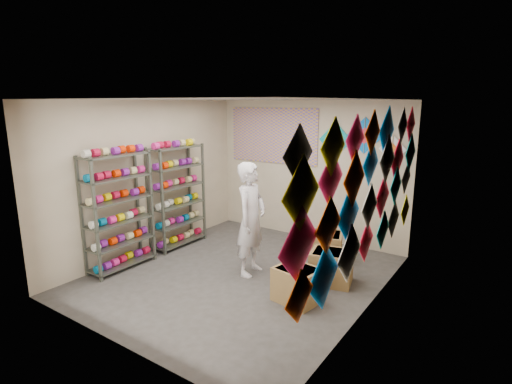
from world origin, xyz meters
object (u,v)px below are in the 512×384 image
Objects in this scene: shelf_rack_front at (118,212)px; shopkeeper at (251,219)px; carton_b at (331,267)px; carton_c at (326,247)px; carton_a at (297,285)px; shelf_rack_back at (177,196)px.

shelf_rack_front reaches higher than shopkeeper.
carton_b reaches higher than carton_c.
shopkeeper is 1.52m from carton_c.
carton_b is 1.09× the size of carton_c.
carton_c is at bearing 105.09° from carton_b.
carton_a is at bearing -99.98° from carton_c.
shelf_rack_front is 3.44× the size of carton_c.
shopkeeper reaches higher than carton_b.
carton_a is (2.92, 0.62, -0.71)m from shelf_rack_front.
carton_b is at bearing -78.74° from shopkeeper.
shopkeeper is (1.87, 1.03, -0.06)m from shelf_rack_front.
carton_c reaches higher than carton_a.
shelf_rack_front is 3.49m from carton_c.
carton_b is (3.07, 0.11, -0.70)m from shelf_rack_back.
shopkeeper is 1.41m from carton_b.
shelf_rack_back is (0.00, 1.30, 0.00)m from shelf_rack_front.
carton_a is 1.03× the size of carton_c.
shelf_rack_front is 3.33× the size of carton_a.
shopkeeper is 3.12× the size of carton_a.
carton_b is (0.14, 0.79, 0.01)m from carton_a.
shelf_rack_back is 2.88m from carton_c.
carton_a is (2.92, -0.68, -0.71)m from shelf_rack_back.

